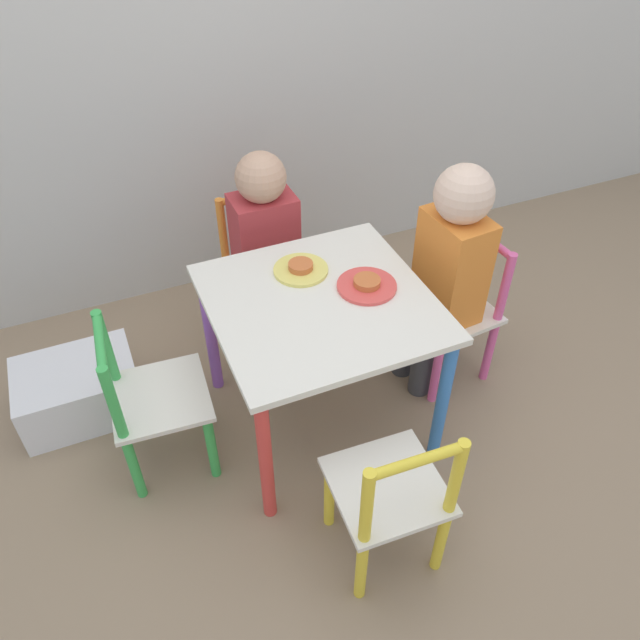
{
  "coord_description": "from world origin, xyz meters",
  "views": [
    {
      "loc": [
        -0.51,
        -1.19,
        1.53
      ],
      "look_at": [
        0.0,
        0.0,
        0.41
      ],
      "focal_mm": 35.0,
      "sensor_mm": 36.0,
      "label": 1
    }
  ],
  "objects_px": {
    "child_back": "(267,238)",
    "plate_back": "(301,269)",
    "kids_table": "(320,320)",
    "chair_green": "(152,402)",
    "child_right": "(448,262)",
    "chair_pink": "(454,311)",
    "chair_orange": "(263,270)",
    "plate_right": "(367,285)",
    "storage_bin": "(79,390)",
    "chair_yellow": "(391,497)"
  },
  "relations": [
    {
      "from": "chair_orange",
      "to": "plate_right",
      "type": "relative_size",
      "value": 3.07
    },
    {
      "from": "chair_green",
      "to": "chair_yellow",
      "type": "xyz_separation_m",
      "value": [
        0.46,
        -0.52,
        0.0
      ]
    },
    {
      "from": "child_right",
      "to": "plate_right",
      "type": "bearing_deg",
      "value": -87.69
    },
    {
      "from": "chair_green",
      "to": "plate_back",
      "type": "height_order",
      "value": "same"
    },
    {
      "from": "child_back",
      "to": "storage_bin",
      "type": "relative_size",
      "value": 1.96
    },
    {
      "from": "chair_orange",
      "to": "child_right",
      "type": "height_order",
      "value": "child_right"
    },
    {
      "from": "child_back",
      "to": "plate_right",
      "type": "relative_size",
      "value": 4.26
    },
    {
      "from": "chair_green",
      "to": "child_back",
      "type": "height_order",
      "value": "child_back"
    },
    {
      "from": "kids_table",
      "to": "child_right",
      "type": "xyz_separation_m",
      "value": [
        0.43,
        0.04,
        0.05
      ]
    },
    {
      "from": "chair_pink",
      "to": "chair_green",
      "type": "relative_size",
      "value": 1.0
    },
    {
      "from": "child_back",
      "to": "kids_table",
      "type": "bearing_deg",
      "value": -90.0
    },
    {
      "from": "kids_table",
      "to": "chair_pink",
      "type": "distance_m",
      "value": 0.51
    },
    {
      "from": "chair_orange",
      "to": "plate_back",
      "type": "distance_m",
      "value": 0.42
    },
    {
      "from": "chair_yellow",
      "to": "child_back",
      "type": "height_order",
      "value": "child_back"
    },
    {
      "from": "chair_orange",
      "to": "child_back",
      "type": "xyz_separation_m",
      "value": [
        0.0,
        -0.06,
        0.17
      ]
    },
    {
      "from": "chair_pink",
      "to": "child_back",
      "type": "height_order",
      "value": "child_back"
    },
    {
      "from": "child_back",
      "to": "child_right",
      "type": "bearing_deg",
      "value": -42.85
    },
    {
      "from": "chair_pink",
      "to": "storage_bin",
      "type": "height_order",
      "value": "chair_pink"
    },
    {
      "from": "kids_table",
      "to": "chair_yellow",
      "type": "xyz_separation_m",
      "value": [
        -0.02,
        -0.49,
        -0.16
      ]
    },
    {
      "from": "chair_orange",
      "to": "plate_right",
      "type": "xyz_separation_m",
      "value": [
        0.15,
        -0.49,
        0.24
      ]
    },
    {
      "from": "child_back",
      "to": "plate_back",
      "type": "distance_m",
      "value": 0.29
    },
    {
      "from": "kids_table",
      "to": "chair_green",
      "type": "bearing_deg",
      "value": 175.91
    },
    {
      "from": "plate_right",
      "to": "storage_bin",
      "type": "relative_size",
      "value": 0.46
    },
    {
      "from": "child_right",
      "to": "chair_yellow",
      "type": "bearing_deg",
      "value": -45.52
    },
    {
      "from": "child_back",
      "to": "storage_bin",
      "type": "distance_m",
      "value": 0.76
    },
    {
      "from": "child_back",
      "to": "plate_right",
      "type": "bearing_deg",
      "value": -71.95
    },
    {
      "from": "chair_orange",
      "to": "child_right",
      "type": "xyz_separation_m",
      "value": [
        0.43,
        -0.45,
        0.21
      ]
    },
    {
      "from": "kids_table",
      "to": "child_back",
      "type": "height_order",
      "value": "child_back"
    },
    {
      "from": "plate_back",
      "to": "plate_right",
      "type": "distance_m",
      "value": 0.2
    },
    {
      "from": "plate_back",
      "to": "child_back",
      "type": "bearing_deg",
      "value": 91.22
    },
    {
      "from": "child_back",
      "to": "plate_back",
      "type": "xyz_separation_m",
      "value": [
        0.01,
        -0.29,
        0.07
      ]
    },
    {
      "from": "chair_yellow",
      "to": "plate_back",
      "type": "distance_m",
      "value": 0.67
    },
    {
      "from": "chair_yellow",
      "to": "plate_back",
      "type": "relative_size",
      "value": 3.26
    },
    {
      "from": "chair_pink",
      "to": "chair_green",
      "type": "distance_m",
      "value": 0.97
    },
    {
      "from": "kids_table",
      "to": "plate_back",
      "type": "height_order",
      "value": "plate_back"
    },
    {
      "from": "chair_green",
      "to": "plate_right",
      "type": "bearing_deg",
      "value": -89.09
    },
    {
      "from": "kids_table",
      "to": "plate_back",
      "type": "bearing_deg",
      "value": 90.0
    },
    {
      "from": "kids_table",
      "to": "chair_green",
      "type": "height_order",
      "value": "chair_green"
    },
    {
      "from": "chair_orange",
      "to": "plate_right",
      "type": "distance_m",
      "value": 0.56
    },
    {
      "from": "storage_bin",
      "to": "chair_orange",
      "type": "bearing_deg",
      "value": 13.54
    },
    {
      "from": "chair_yellow",
      "to": "storage_bin",
      "type": "height_order",
      "value": "chair_yellow"
    },
    {
      "from": "chair_yellow",
      "to": "child_back",
      "type": "bearing_deg",
      "value": -88.34
    },
    {
      "from": "child_right",
      "to": "plate_back",
      "type": "relative_size",
      "value": 4.92
    },
    {
      "from": "chair_orange",
      "to": "chair_pink",
      "type": "relative_size",
      "value": 1.0
    },
    {
      "from": "chair_orange",
      "to": "child_back",
      "type": "height_order",
      "value": "child_back"
    },
    {
      "from": "plate_back",
      "to": "plate_right",
      "type": "xyz_separation_m",
      "value": [
        0.14,
        -0.14,
        0.0
      ]
    },
    {
      "from": "chair_orange",
      "to": "storage_bin",
      "type": "relative_size",
      "value": 1.41
    },
    {
      "from": "plate_back",
      "to": "child_right",
      "type": "bearing_deg",
      "value": -13.66
    },
    {
      "from": "chair_pink",
      "to": "chair_yellow",
      "type": "xyz_separation_m",
      "value": [
        -0.51,
        -0.53,
        0.0
      ]
    },
    {
      "from": "plate_right",
      "to": "storage_bin",
      "type": "distance_m",
      "value": 0.97
    }
  ]
}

